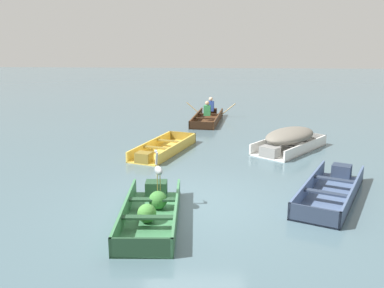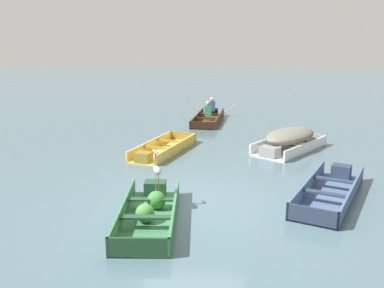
{
  "view_description": "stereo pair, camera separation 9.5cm",
  "coord_description": "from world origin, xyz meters",
  "px_view_note": "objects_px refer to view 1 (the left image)",
  "views": [
    {
      "loc": [
        0.51,
        -8.72,
        3.56
      ],
      "look_at": [
        -0.24,
        3.86,
        0.35
      ],
      "focal_mm": 40.0,
      "sensor_mm": 36.0,
      "label": 1
    },
    {
      "loc": [
        0.61,
        -8.71,
        3.56
      ],
      "look_at": [
        -0.24,
        3.86,
        0.35
      ],
      "focal_mm": 40.0,
      "sensor_mm": 36.0,
      "label": 2
    }
  ],
  "objects_px": {
    "dinghy_green_foreground": "(152,211)",
    "skiff_yellow_mid_moored": "(162,149)",
    "heron_on_dinghy": "(158,169)",
    "skiff_white_near_moored": "(289,138)",
    "rowboat_dark_varnish_with_crew": "(208,117)",
    "skiff_slate_blue_far_moored": "(331,190)"
  },
  "relations": [
    {
      "from": "dinghy_green_foreground",
      "to": "heron_on_dinghy",
      "type": "height_order",
      "value": "heron_on_dinghy"
    },
    {
      "from": "skiff_slate_blue_far_moored",
      "to": "rowboat_dark_varnish_with_crew",
      "type": "height_order",
      "value": "rowboat_dark_varnish_with_crew"
    },
    {
      "from": "skiff_white_near_moored",
      "to": "rowboat_dark_varnish_with_crew",
      "type": "distance_m",
      "value": 5.45
    },
    {
      "from": "skiff_slate_blue_far_moored",
      "to": "heron_on_dinghy",
      "type": "height_order",
      "value": "heron_on_dinghy"
    },
    {
      "from": "heron_on_dinghy",
      "to": "skiff_yellow_mid_moored",
      "type": "bearing_deg",
      "value": 96.43
    },
    {
      "from": "dinghy_green_foreground",
      "to": "heron_on_dinghy",
      "type": "distance_m",
      "value": 0.86
    },
    {
      "from": "dinghy_green_foreground",
      "to": "rowboat_dark_varnish_with_crew",
      "type": "distance_m",
      "value": 10.2
    },
    {
      "from": "skiff_white_near_moored",
      "to": "rowboat_dark_varnish_with_crew",
      "type": "xyz_separation_m",
      "value": [
        -2.7,
        4.73,
        -0.23
      ]
    },
    {
      "from": "rowboat_dark_varnish_with_crew",
      "to": "skiff_yellow_mid_moored",
      "type": "bearing_deg",
      "value": -103.85
    },
    {
      "from": "dinghy_green_foreground",
      "to": "rowboat_dark_varnish_with_crew",
      "type": "xyz_separation_m",
      "value": [
        0.88,
        10.16,
        0.02
      ]
    },
    {
      "from": "dinghy_green_foreground",
      "to": "skiff_white_near_moored",
      "type": "xyz_separation_m",
      "value": [
        3.58,
        5.44,
        0.25
      ]
    },
    {
      "from": "skiff_yellow_mid_moored",
      "to": "skiff_white_near_moored",
      "type": "bearing_deg",
      "value": 7.72
    },
    {
      "from": "dinghy_green_foreground",
      "to": "skiff_yellow_mid_moored",
      "type": "relative_size",
      "value": 0.95
    },
    {
      "from": "dinghy_green_foreground",
      "to": "skiff_slate_blue_far_moored",
      "type": "relative_size",
      "value": 0.88
    },
    {
      "from": "rowboat_dark_varnish_with_crew",
      "to": "skiff_white_near_moored",
      "type": "bearing_deg",
      "value": -60.28
    },
    {
      "from": "skiff_white_near_moored",
      "to": "skiff_yellow_mid_moored",
      "type": "relative_size",
      "value": 0.91
    },
    {
      "from": "rowboat_dark_varnish_with_crew",
      "to": "dinghy_green_foreground",
      "type": "bearing_deg",
      "value": -94.98
    },
    {
      "from": "skiff_yellow_mid_moored",
      "to": "skiff_slate_blue_far_moored",
      "type": "distance_m",
      "value": 5.52
    },
    {
      "from": "dinghy_green_foreground",
      "to": "skiff_yellow_mid_moored",
      "type": "height_order",
      "value": "dinghy_green_foreground"
    },
    {
      "from": "skiff_white_near_moored",
      "to": "heron_on_dinghy",
      "type": "xyz_separation_m",
      "value": [
        -3.49,
        -5.0,
        0.49
      ]
    },
    {
      "from": "heron_on_dinghy",
      "to": "skiff_white_near_moored",
      "type": "bearing_deg",
      "value": 55.08
    },
    {
      "from": "dinghy_green_foreground",
      "to": "rowboat_dark_varnish_with_crew",
      "type": "height_order",
      "value": "rowboat_dark_varnish_with_crew"
    }
  ]
}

